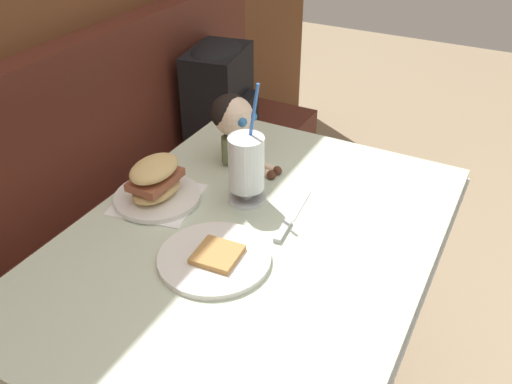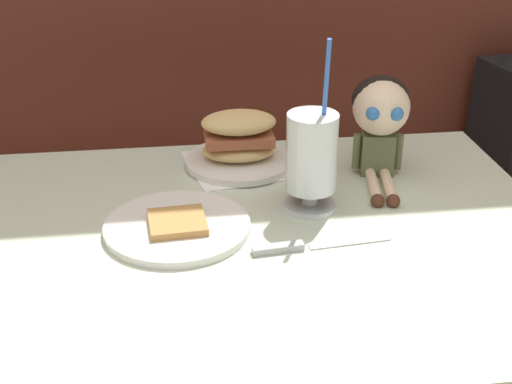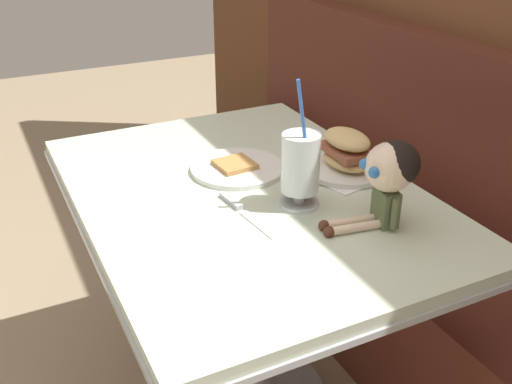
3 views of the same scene
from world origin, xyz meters
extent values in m
cube|color=#512319|center=(0.00, 0.77, 0.23)|extent=(2.60, 0.48, 0.45)
cube|color=#512319|center=(0.00, 0.96, 0.73)|extent=(2.60, 0.10, 0.55)
cube|color=beige|center=(0.00, 0.18, 0.72)|extent=(1.10, 0.80, 0.03)
cube|color=#B7BABF|center=(0.00, 0.18, 0.70)|extent=(1.11, 0.81, 0.02)
cylinder|color=#A5A8AD|center=(0.00, 0.18, 0.37)|extent=(0.14, 0.14, 0.65)
cylinder|color=white|center=(-0.11, 0.21, 0.75)|extent=(0.25, 0.25, 0.01)
cube|color=#B78447|center=(-0.11, 0.20, 0.76)|extent=(0.10, 0.10, 0.01)
cylinder|color=silver|center=(0.13, 0.26, 0.74)|extent=(0.10, 0.10, 0.01)
cylinder|color=silver|center=(0.13, 0.26, 0.77)|extent=(0.03, 0.03, 0.03)
cylinder|color=silver|center=(0.13, 0.26, 0.85)|extent=(0.09, 0.09, 0.14)
cylinder|color=pink|center=(0.13, 0.26, 0.84)|extent=(0.08, 0.08, 0.12)
cylinder|color=blue|center=(0.15, 0.25, 0.95)|extent=(0.01, 0.04, 0.22)
cube|color=white|center=(0.02, 0.46, 0.74)|extent=(0.24, 0.24, 0.00)
cylinder|color=white|center=(0.02, 0.46, 0.75)|extent=(0.22, 0.22, 0.01)
ellipsoid|color=tan|center=(0.02, 0.46, 0.77)|extent=(0.15, 0.10, 0.04)
cube|color=#995138|center=(0.02, 0.46, 0.80)|extent=(0.14, 0.09, 0.02)
ellipsoid|color=tan|center=(0.02, 0.46, 0.83)|extent=(0.15, 0.10, 0.04)
cube|color=silver|center=(0.17, 0.13, 0.74)|extent=(0.14, 0.03, 0.00)
cube|color=#B2B5BA|center=(0.05, 0.12, 0.75)|extent=(0.09, 0.03, 0.01)
cube|color=#5B6642|center=(0.29, 0.39, 0.78)|extent=(0.07, 0.05, 0.08)
sphere|color=beige|center=(0.29, 0.39, 0.88)|extent=(0.11, 0.11, 0.11)
ellipsoid|color=black|center=(0.29, 0.40, 0.89)|extent=(0.13, 0.12, 0.10)
sphere|color=#2D6BB2|center=(0.26, 0.34, 0.88)|extent=(0.03, 0.03, 0.03)
sphere|color=#2D6BB2|center=(0.30, 0.34, 0.88)|extent=(0.03, 0.03, 0.03)
cylinder|color=beige|center=(0.26, 0.31, 0.75)|extent=(0.04, 0.12, 0.02)
cylinder|color=beige|center=(0.29, 0.31, 0.75)|extent=(0.04, 0.12, 0.02)
sphere|color=#4C2819|center=(0.25, 0.25, 0.75)|extent=(0.03, 0.03, 0.03)
sphere|color=#4C2819|center=(0.28, 0.25, 0.75)|extent=(0.03, 0.03, 0.03)
cylinder|color=#5B6642|center=(0.25, 0.39, 0.79)|extent=(0.02, 0.02, 0.07)
cylinder|color=#5B6642|center=(0.33, 0.38, 0.79)|extent=(0.02, 0.02, 0.07)
camera|label=1|loc=(-0.87, -0.30, 1.53)|focal=38.16mm
camera|label=2|loc=(-0.11, -0.84, 1.34)|focal=49.11mm
camera|label=3|loc=(1.21, -0.39, 1.42)|focal=42.22mm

